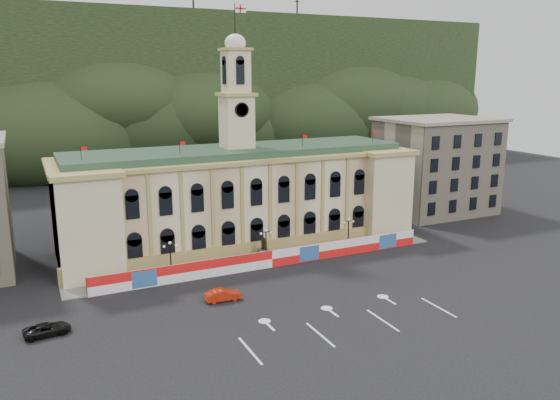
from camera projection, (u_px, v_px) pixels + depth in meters
name	position (u px, v px, depth m)	size (l,w,h in m)	color
ground	(325.00, 307.00, 64.48)	(260.00, 260.00, 0.00)	black
lane_markings	(347.00, 324.00, 60.08)	(26.00, 10.00, 0.02)	white
hill_ridge	(127.00, 99.00, 167.49)	(230.00, 80.00, 64.00)	black
city_hall	(239.00, 196.00, 87.04)	(56.20, 17.60, 37.10)	beige
side_building_right	(436.00, 165.00, 107.60)	(21.00, 17.00, 18.60)	tan
hoarding_fence	(272.00, 259.00, 77.48)	(50.00, 0.44, 2.50)	red
pavement	(264.00, 261.00, 80.08)	(56.00, 5.50, 0.16)	slate
statue	(263.00, 253.00, 80.06)	(1.40, 1.40, 3.72)	#595651
lamp_left	(171.00, 256.00, 72.90)	(1.96, 0.44, 5.15)	black
lamp_center	(266.00, 243.00, 78.75)	(1.96, 0.44, 5.15)	black
lamp_right	(348.00, 231.00, 84.61)	(1.96, 0.44, 5.15)	black
red_sedan	(223.00, 295.00, 66.06)	(4.50, 1.83, 1.45)	#A8210C
black_suv	(47.00, 329.00, 57.30)	(4.90, 2.62, 1.31)	black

